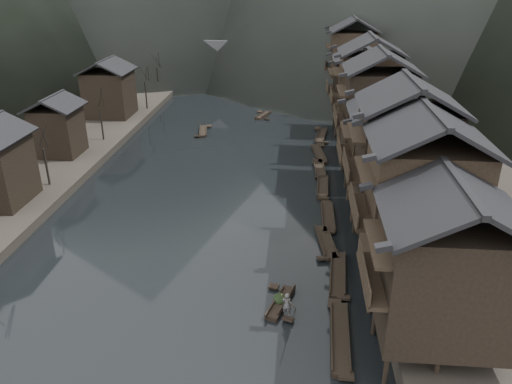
# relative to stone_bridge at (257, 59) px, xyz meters

# --- Properties ---
(water) EXTENTS (300.00, 300.00, 0.00)m
(water) POSITION_rel_stone_bridge_xyz_m (0.00, -72.00, -5.11)
(water) COLOR black
(water) RESTS_ON ground
(right_bank) EXTENTS (40.00, 200.00, 1.80)m
(right_bank) POSITION_rel_stone_bridge_xyz_m (35.00, -32.00, -4.21)
(right_bank) COLOR #2D2823
(right_bank) RESTS_ON ground
(left_bank) EXTENTS (40.00, 200.00, 1.20)m
(left_bank) POSITION_rel_stone_bridge_xyz_m (-35.00, -32.00, -4.51)
(left_bank) COLOR #2D2823
(left_bank) RESTS_ON ground
(stilt_houses) EXTENTS (9.00, 67.60, 15.27)m
(stilt_houses) POSITION_rel_stone_bridge_xyz_m (17.28, -52.15, 3.65)
(stilt_houses) COLOR black
(stilt_houses) RESTS_ON ground
(left_houses) EXTENTS (8.10, 53.20, 8.73)m
(left_houses) POSITION_rel_stone_bridge_xyz_m (-20.50, -51.88, 0.55)
(left_houses) COLOR black
(left_houses) RESTS_ON left_bank
(bare_trees) EXTENTS (3.43, 74.42, 6.87)m
(bare_trees) POSITION_rel_stone_bridge_xyz_m (-17.00, -51.00, 0.88)
(bare_trees) COLOR black
(bare_trees) RESTS_ON left_bank
(moored_sampans) EXTENTS (2.56, 50.64, 0.47)m
(moored_sampans) POSITION_rel_stone_bridge_xyz_m (11.86, -57.12, -4.91)
(moored_sampans) COLOR black
(moored_sampans) RESTS_ON water
(midriver_boats) EXTENTS (10.34, 14.72, 0.44)m
(midriver_boats) POSITION_rel_stone_bridge_xyz_m (-1.30, -30.24, -4.91)
(midriver_boats) COLOR black
(midriver_boats) RESTS_ON water
(stone_bridge) EXTENTS (40.00, 6.00, 9.00)m
(stone_bridge) POSITION_rel_stone_bridge_xyz_m (0.00, 0.00, 0.00)
(stone_bridge) COLOR #4C4C4F
(stone_bridge) RESTS_ON ground
(hero_sampan) EXTENTS (2.10, 4.44, 0.43)m
(hero_sampan) POSITION_rel_stone_bridge_xyz_m (7.99, -75.00, -4.91)
(hero_sampan) COLOR black
(hero_sampan) RESTS_ON water
(cargo_heap) EXTENTS (0.97, 1.27, 0.58)m
(cargo_heap) POSITION_rel_stone_bridge_xyz_m (7.92, -74.81, -4.39)
(cargo_heap) COLOR black
(cargo_heap) RESTS_ON hero_sampan
(boatman) EXTENTS (0.75, 0.58, 1.84)m
(boatman) POSITION_rel_stone_bridge_xyz_m (8.46, -76.47, -3.76)
(boatman) COLOR #59595B
(boatman) RESTS_ON hero_sampan
(bamboo_pole) EXTENTS (1.15, 2.89, 3.34)m
(bamboo_pole) POSITION_rel_stone_bridge_xyz_m (8.66, -76.47, -1.17)
(bamboo_pole) COLOR #8C7A51
(bamboo_pole) RESTS_ON boatman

